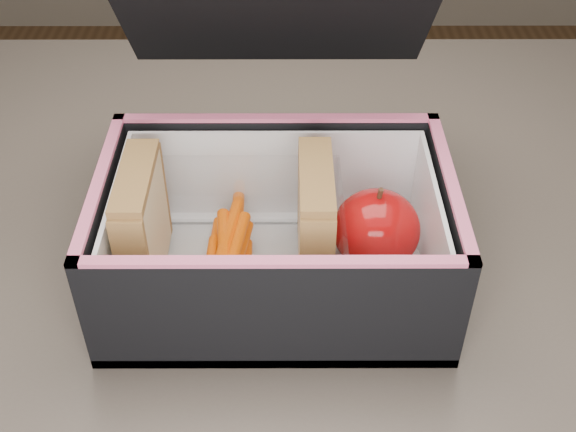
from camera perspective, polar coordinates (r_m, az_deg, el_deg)
The scene contains 8 objects.
kitchen_table at distance 0.72m, azimuth 2.96°, elevation -7.35°, with size 1.20×0.80×0.75m.
lunch_bag at distance 0.58m, azimuth -0.98°, elevation -0.65°, with size 0.28×0.30×0.25m.
plastic_tub at distance 0.59m, azimuth -4.62°, elevation -1.86°, with size 0.18×0.13×0.07m, color white, non-canonical shape.
sandwich_left at distance 0.59m, azimuth -11.42°, elevation -0.65°, with size 0.03×0.09×0.10m.
sandwich_right at distance 0.57m, azimuth 2.15°, elevation -0.60°, with size 0.03×0.09×0.10m.
carrot_sticks at distance 0.60m, azimuth -4.59°, elevation -3.05°, with size 0.04×0.14×0.03m.
paper_napkin at distance 0.62m, azimuth 7.02°, elevation -3.62°, with size 0.07×0.08×0.01m, color white.
red_apple at distance 0.59m, azimuth 6.99°, elevation -1.07°, with size 0.09×0.09×0.08m.
Camera 1 is at (-0.04, -0.48, 1.19)m, focal length 45.00 mm.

